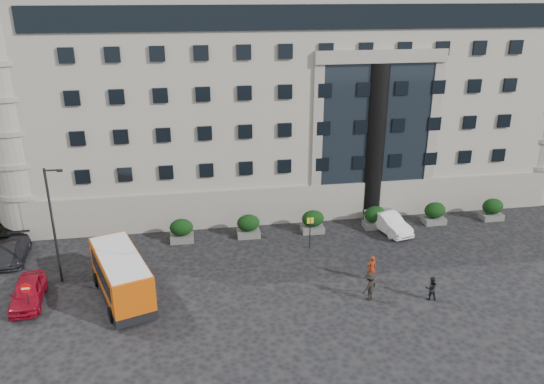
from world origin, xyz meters
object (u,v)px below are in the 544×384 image
Objects in this scene: pedestrian_b at (431,288)px; pedestrian_a at (372,268)px; minibus at (121,275)px; parked_car_d at (20,220)px; hedge_b at (248,226)px; white_taxi at (388,222)px; parked_car_a at (28,292)px; hedge_c at (313,221)px; bus_stop_sign at (310,228)px; hedge_f at (492,209)px; parked_car_b at (7,253)px; red_truck at (77,186)px; hedge_e at (435,213)px; no_entry_sign at (27,293)px; pedestrian_c at (370,286)px; parked_car_c at (14,251)px; hedge_d at (375,217)px; street_lamp at (54,222)px.

pedestrian_a is at bearing -32.83° from pedestrian_b.
minibus reaches higher than parked_car_d.
white_taxi is (11.27, -0.80, -0.15)m from hedge_b.
pedestrian_a is (22.00, -0.86, 0.14)m from parked_car_a.
hedge_c is 3.05m from bus_stop_sign.
parked_car_b is (-38.37, -1.28, -0.28)m from hedge_f.
red_truck is (-14.70, 10.55, 0.37)m from hedge_b.
minibus reaches higher than parked_car_b.
parked_car_b is (-17.57, -1.28, -0.28)m from hedge_b.
minibus is (-13.23, -4.71, -0.10)m from bus_stop_sign.
no_entry_sign is at bearing -163.48° from hedge_e.
hedge_c and hedge_e have the same top height.
pedestrian_b is at bearing 129.74° from pedestrian_a.
pedestrian_a reaches higher than parked_car_b.
parked_car_c is at bearing -55.75° from pedestrian_c.
parked_car_c is at bearing -178.54° from hedge_f.
hedge_b is at bearing 161.33° from white_taxi.
hedge_c is 0.41× the size of parked_car_c.
hedge_d is 0.23× the size of street_lamp.
hedge_d reaches higher than parked_car_b.
pedestrian_a is (20.44, -3.24, -3.46)m from street_lamp.
hedge_c is 8.31m from pedestrian_a.
red_truck is at bearing 157.19° from hedge_d.
minibus is at bearing -32.76° from street_lamp.
red_truck reaches higher than hedge_e.
parked_car_a is 12.17m from parked_car_d.
parked_car_d is 3.04× the size of pedestrian_a.
bus_stop_sign reaches higher than hedge_f.
hedge_d is 0.79× the size of no_entry_sign.
bus_stop_sign is at bearing 18.08° from no_entry_sign.
parked_car_d is (-22.50, 7.27, -0.96)m from bus_stop_sign.
minibus is at bearing -41.90° from parked_car_c.
pedestrian_c reaches higher than hedge_f.
hedge_e is 11.67m from bus_stop_sign.
white_taxi is (25.47, 8.04, -0.88)m from no_entry_sign.
street_lamp is 1.44× the size of parked_car_d.
hedge_c is at bearing 157.88° from white_taxi.
minibus is at bearing -72.03° from red_truck.
hedge_d is 0.24× the size of minibus.
hedge_d is 0.73× the size of bus_stop_sign.
pedestrian_a is (24.51, -7.07, 0.26)m from parked_car_c.
parked_car_c is at bearing -8.88° from pedestrian_b.
bus_stop_sign reaches higher than hedge_b.
hedge_b is 1.00× the size of hedge_c.
red_truck is 32.88m from pedestrian_b.
hedge_b is 0.33× the size of parked_car_d.
hedge_f reaches higher than parked_car_a.
red_truck is (-35.50, 10.55, 0.37)m from hedge_f.
hedge_b is 10.86m from pedestrian_a.
pedestrian_c is at bearing -131.90° from hedge_e.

